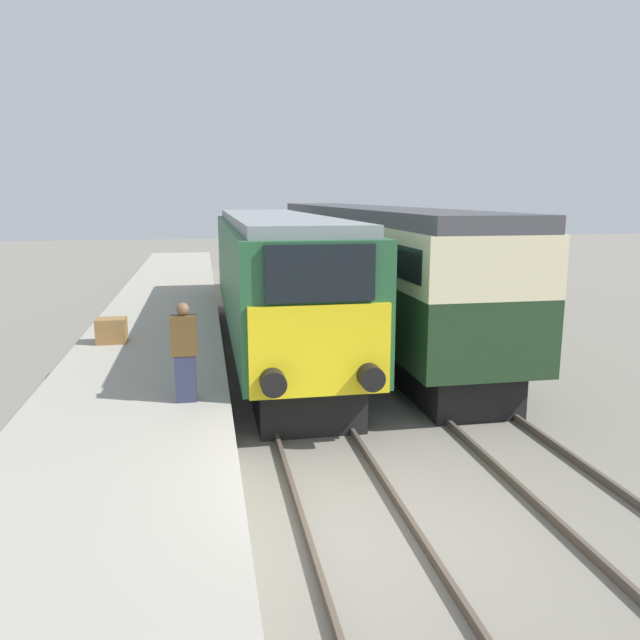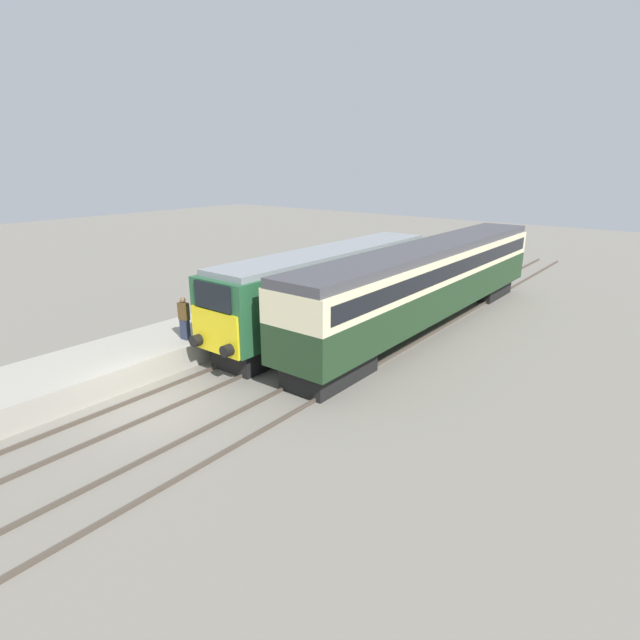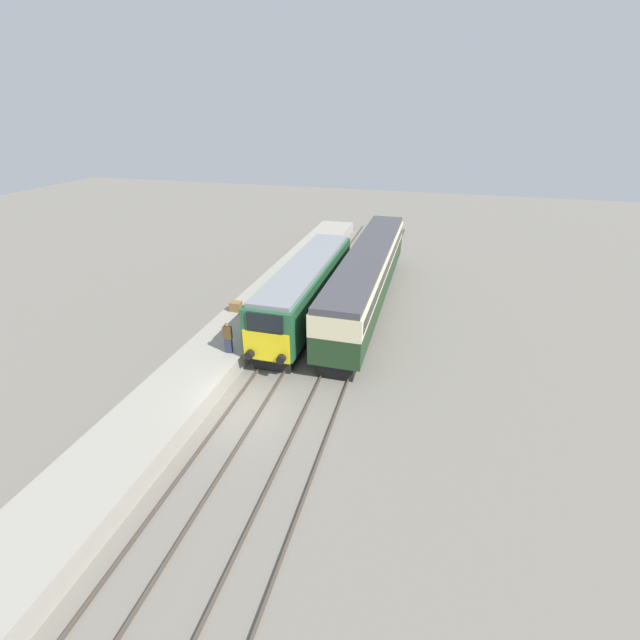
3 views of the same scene
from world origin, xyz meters
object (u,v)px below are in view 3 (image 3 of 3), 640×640
person_on_platform (228,338)px  luggage_crate (236,306)px  locomotive (306,289)px  passenger_carriage (368,272)px

person_on_platform → luggage_crate: size_ratio=2.49×
locomotive → luggage_crate: (-4.19, -1.75, -0.97)m
locomotive → person_on_platform: locomotive is taller
locomotive → passenger_carriage: bearing=44.1°
locomotive → passenger_carriage: size_ratio=0.72×
passenger_carriage → luggage_crate: size_ratio=28.52×
locomotive → luggage_crate: locomotive is taller
luggage_crate → person_on_platform: bearing=-68.7°
locomotive → passenger_carriage: passenger_carriage is taller
passenger_carriage → luggage_crate: 9.21m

